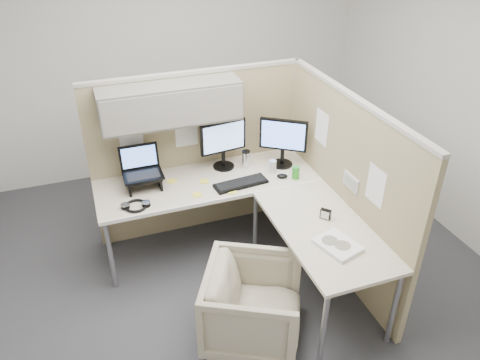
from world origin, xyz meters
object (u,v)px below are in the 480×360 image
object	(u,v)px
office_chair	(253,302)
keyboard	(241,184)
monitor_left	(223,141)
desk	(248,203)

from	to	relation	value
office_chair	keyboard	bearing A→B (deg)	13.48
office_chair	keyboard	size ratio (longest dim) A/B	1.48
office_chair	keyboard	distance (m)	1.11
monitor_left	keyboard	distance (m)	0.44
desk	office_chair	world-z (taller)	desk
desk	monitor_left	xyz separation A→B (m)	(-0.02, 0.59, 0.32)
desk	monitor_left	world-z (taller)	monitor_left
office_chair	monitor_left	size ratio (longest dim) A/B	1.51
office_chair	monitor_left	world-z (taller)	monitor_left
office_chair	monitor_left	bearing A→B (deg)	19.00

